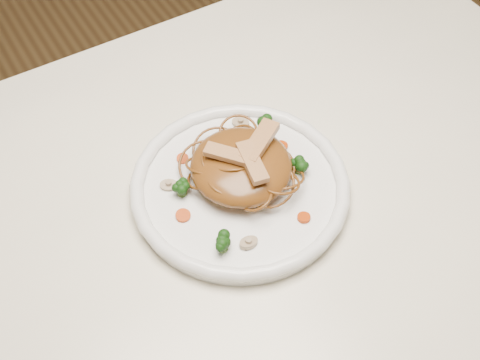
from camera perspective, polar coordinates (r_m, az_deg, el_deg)
table at (r=0.98m, az=0.00°, el=-4.51°), size 1.20×0.80×0.75m
plate at (r=0.89m, az=0.00°, el=-0.87°), size 0.34×0.34×0.02m
noodle_mound at (r=0.88m, az=0.11°, el=1.26°), size 0.17×0.17×0.05m
chicken_a at (r=0.87m, az=1.79°, el=3.49°), size 0.08×0.06×0.01m
chicken_b at (r=0.85m, az=-1.17°, el=2.36°), size 0.06×0.06×0.01m
chicken_c at (r=0.84m, az=1.10°, el=1.62°), size 0.03×0.07×0.01m
broccoli_0 at (r=0.95m, az=2.35°, el=5.17°), size 0.03×0.03×0.03m
broccoli_1 at (r=0.87m, az=-5.29°, el=-0.68°), size 0.03×0.03×0.03m
broccoli_2 at (r=0.82m, az=-1.59°, el=-5.68°), size 0.03×0.03×0.03m
broccoli_3 at (r=0.90m, az=5.40°, el=1.46°), size 0.04×0.04×0.03m
carrot_0 at (r=0.95m, az=1.56°, el=4.07°), size 0.02×0.02×0.00m
carrot_1 at (r=0.86m, az=-5.16°, el=-3.21°), size 0.03×0.03×0.00m
carrot_2 at (r=0.93m, az=3.69°, el=3.07°), size 0.02×0.02×0.00m
carrot_3 at (r=0.92m, az=-5.20°, el=1.93°), size 0.02×0.02×0.00m
carrot_4 at (r=0.86m, az=5.78°, el=-3.38°), size 0.02×0.02×0.00m
mushroom_0 at (r=0.83m, az=0.78°, el=-5.67°), size 0.03×0.03×0.01m
mushroom_1 at (r=0.95m, az=2.07°, el=4.09°), size 0.04×0.04×0.01m
mushroom_2 at (r=0.89m, az=-6.43°, el=-0.48°), size 0.03×0.03×0.01m
mushroom_3 at (r=0.96m, az=0.06°, el=5.19°), size 0.04×0.04×0.01m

